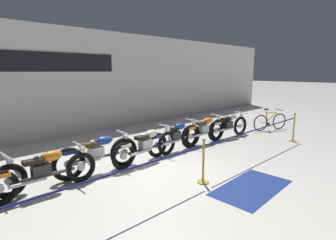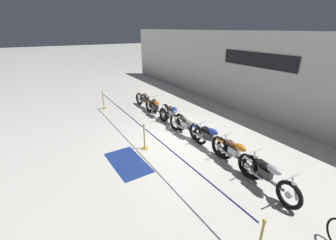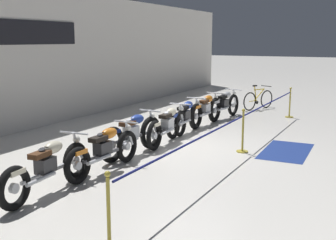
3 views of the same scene
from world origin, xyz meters
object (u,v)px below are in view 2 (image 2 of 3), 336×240
object	(u,v)px
motorcycle_silver_6	(267,176)
stanchion_mid_left	(144,140)
motorcycle_orange_1	(156,108)
motorcycle_blue_2	(173,115)
motorcycle_cream_0	(147,101)
motorcycle_cream_3	(187,126)
motorcycle_orange_5	(235,154)
motorcycle_blue_4	(209,138)
stanchion_far_left	(129,118)
floor_banner	(128,162)

from	to	relation	value
motorcycle_silver_6	stanchion_mid_left	size ratio (longest dim) A/B	2.11
motorcycle_orange_1	motorcycle_blue_2	bearing A→B (deg)	8.10
motorcycle_cream_0	motorcycle_cream_3	world-z (taller)	motorcycle_cream_3
motorcycle_orange_5	motorcycle_cream_0	bearing A→B (deg)	179.16
motorcycle_cream_0	stanchion_mid_left	bearing A→B (deg)	-26.89
motorcycle_blue_4	stanchion_far_left	size ratio (longest dim) A/B	0.22
motorcycle_blue_2	motorcycle_orange_5	world-z (taller)	motorcycle_blue_2
floor_banner	motorcycle_cream_0	bearing A→B (deg)	145.39
stanchion_far_left	floor_banner	distance (m)	2.41
floor_banner	stanchion_mid_left	bearing A→B (deg)	119.57
motorcycle_blue_2	motorcycle_blue_4	world-z (taller)	motorcycle_blue_2
motorcycle_orange_1	stanchion_far_left	world-z (taller)	stanchion_far_left
motorcycle_cream_3	motorcycle_orange_5	world-z (taller)	motorcycle_orange_5
stanchion_far_left	floor_banner	world-z (taller)	stanchion_far_left
motorcycle_orange_1	motorcycle_blue_2	distance (m)	1.37
motorcycle_blue_2	motorcycle_blue_4	bearing A→B (deg)	-1.43
motorcycle_silver_6	stanchion_far_left	bearing A→B (deg)	-160.63
motorcycle_blue_2	motorcycle_silver_6	xyz separation A→B (m)	(5.38, -0.26, -0.01)
motorcycle_cream_3	motorcycle_blue_4	distance (m)	1.30
motorcycle_cream_3	stanchion_mid_left	xyz separation A→B (m)	(0.03, -1.99, -0.12)
motorcycle_silver_6	floor_banner	world-z (taller)	motorcycle_silver_6
motorcycle_cream_3	motorcycle_silver_6	xyz separation A→B (m)	(3.96, -0.07, 0.01)
motorcycle_blue_2	floor_banner	xyz separation A→B (m)	(2.02, -3.10, -0.48)
motorcycle_cream_3	stanchion_mid_left	world-z (taller)	stanchion_mid_left
motorcycle_cream_3	motorcycle_orange_5	bearing A→B (deg)	1.27
motorcycle_cream_0	motorcycle_blue_4	xyz separation A→B (m)	(5.50, -0.04, 0.01)
motorcycle_orange_1	motorcycle_blue_4	bearing A→B (deg)	1.77
motorcycle_cream_0	floor_banner	size ratio (longest dim) A/B	1.19
motorcycle_cream_0	stanchion_far_left	distance (m)	3.47
stanchion_mid_left	motorcycle_blue_2	bearing A→B (deg)	123.70
motorcycle_blue_4	motorcycle_orange_5	size ratio (longest dim) A/B	1.04
motorcycle_cream_0	motorcycle_blue_2	world-z (taller)	motorcycle_blue_2
stanchion_far_left	motorcycle_silver_6	bearing A→B (deg)	19.37
motorcycle_orange_5	motorcycle_blue_2	bearing A→B (deg)	178.19
motorcycle_orange_1	motorcycle_orange_5	size ratio (longest dim) A/B	1.03
motorcycle_blue_2	motorcycle_orange_5	size ratio (longest dim) A/B	1.00
motorcycle_blue_2	stanchion_mid_left	size ratio (longest dim) A/B	2.16
motorcycle_blue_4	stanchion_far_left	xyz separation A→B (m)	(-2.80, -2.11, 0.27)
motorcycle_orange_5	stanchion_far_left	world-z (taller)	stanchion_far_left
stanchion_mid_left	motorcycle_silver_6	bearing A→B (deg)	26.06
motorcycle_orange_1	stanchion_far_left	size ratio (longest dim) A/B	0.22
stanchion_far_left	stanchion_mid_left	world-z (taller)	same
motorcycle_silver_6	motorcycle_orange_5	bearing A→B (deg)	174.29
stanchion_mid_left	stanchion_far_left	bearing A→B (deg)	-180.00
motorcycle_cream_0	stanchion_mid_left	xyz separation A→B (m)	(4.24, -2.15, -0.10)
motorcycle_silver_6	floor_banner	bearing A→B (deg)	-139.77
stanchion_far_left	stanchion_mid_left	xyz separation A→B (m)	(1.53, 0.00, -0.38)
motorcycle_blue_4	stanchion_far_left	distance (m)	3.51
floor_banner	motorcycle_silver_6	bearing A→B (deg)	38.21
motorcycle_silver_6	stanchion_far_left	distance (m)	5.79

